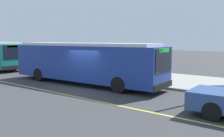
{
  "coord_description": "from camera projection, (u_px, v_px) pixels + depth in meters",
  "views": [
    {
      "loc": [
        11.09,
        -11.43,
        3.17
      ],
      "look_at": [
        1.09,
        1.37,
        1.25
      ],
      "focal_mm": 38.92,
      "sensor_mm": 36.0,
      "label": 1
    }
  ],
  "objects": [
    {
      "name": "ground_plane",
      "position": [
        86.0,
        88.0,
        16.1
      ],
      "size": [
        120.0,
        120.0,
        0.0
      ],
      "primitive_type": "plane",
      "color": "#38383A"
    },
    {
      "name": "sidewalk_curb",
      "position": [
        135.0,
        76.0,
        20.78
      ],
      "size": [
        44.0,
        6.4,
        0.15
      ],
      "primitive_type": "cube",
      "color": "gray",
      "rests_on": "ground_plane"
    },
    {
      "name": "lane_stripe_center",
      "position": [
        61.0,
        94.0,
        14.38
      ],
      "size": [
        36.0,
        0.14,
        0.01
      ],
      "primitive_type": "cube",
      "color": "#E0D64C",
      "rests_on": "ground_plane"
    },
    {
      "name": "transit_bus_main",
      "position": [
        84.0,
        62.0,
        17.4
      ],
      "size": [
        12.3,
        3.13,
        2.95
      ],
      "color": "navy",
      "rests_on": "ground_plane"
    },
    {
      "name": "bus_shelter",
      "position": [
        126.0,
        54.0,
        21.33
      ],
      "size": [
        2.9,
        1.6,
        2.48
      ],
      "color": "#333338",
      "rests_on": "sidewalk_curb"
    },
    {
      "name": "waiting_bench",
      "position": [
        129.0,
        69.0,
        21.13
      ],
      "size": [
        1.6,
        0.48,
        0.95
      ],
      "color": "brown",
      "rests_on": "sidewalk_curb"
    },
    {
      "name": "route_sign_post",
      "position": [
        139.0,
        56.0,
        17.86
      ],
      "size": [
        0.44,
        0.08,
        2.8
      ],
      "color": "#333338",
      "rests_on": "sidewalk_curb"
    },
    {
      "name": "pedestrian_commuter",
      "position": [
        127.0,
        67.0,
        18.41
      ],
      "size": [
        0.24,
        0.4,
        1.69
      ],
      "color": "#282D47",
      "rests_on": "sidewalk_curb"
    }
  ]
}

